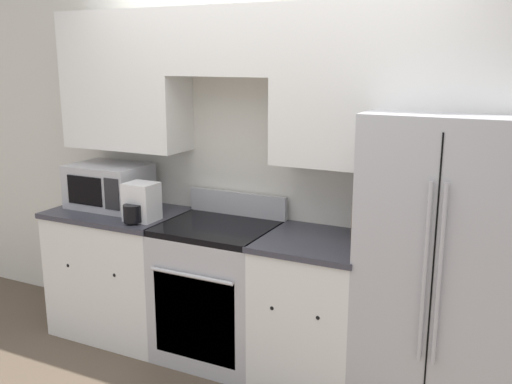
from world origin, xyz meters
TOP-DOWN VIEW (x-y plane):
  - wall_back at (0.02, 0.58)m, footprint 8.00×0.39m
  - lower_cabinets_left at (-1.10, 0.31)m, footprint 0.93×0.64m
  - lower_cabinets_right at (0.40, 0.31)m, footprint 0.65×0.64m
  - oven_range at (-0.28, 0.31)m, footprint 0.73×0.65m
  - refrigerator at (1.13, 0.37)m, footprint 0.84×0.78m
  - microwave at (-1.21, 0.37)m, footprint 0.55×0.40m
  - bottle at (0.62, 0.41)m, footprint 0.07×0.07m
  - electric_kettle at (-0.79, 0.18)m, footprint 0.21×0.25m

SIDE VIEW (x-z plane):
  - lower_cabinets_left at x=-1.10m, z-range 0.00..0.92m
  - lower_cabinets_right at x=0.40m, z-range 0.00..0.92m
  - oven_range at x=-0.28m, z-range -0.07..1.01m
  - refrigerator at x=1.13m, z-range 0.00..1.71m
  - electric_kettle at x=-0.79m, z-range 0.91..1.16m
  - bottle at x=0.62m, z-range 0.89..1.20m
  - microwave at x=-1.21m, z-range 0.92..1.23m
  - wall_back at x=0.02m, z-range 0.22..2.82m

